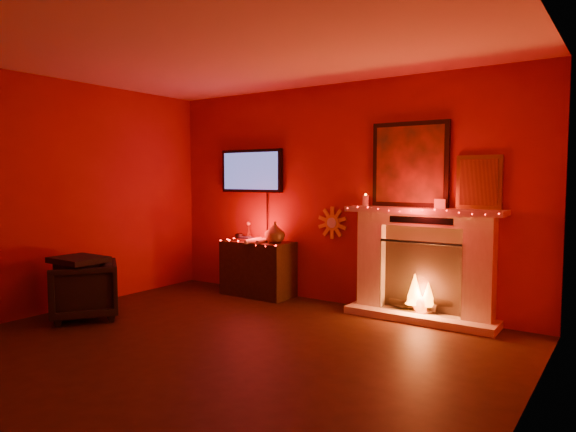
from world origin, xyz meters
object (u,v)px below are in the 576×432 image
(console_table, at_px, (259,266))
(armchair, at_px, (84,290))
(sunburst_clock, at_px, (332,223))
(fireplace, at_px, (423,254))
(tv, at_px, (252,171))

(console_table, xyz_separation_m, armchair, (-0.92, -1.98, -0.08))
(sunburst_clock, bearing_deg, console_table, -167.40)
(fireplace, distance_m, armchair, 3.76)
(console_table, bearing_deg, tv, 143.96)
(console_table, distance_m, armchair, 2.18)
(console_table, height_order, armchair, console_table)
(fireplace, bearing_deg, sunburst_clock, 175.63)
(tv, distance_m, sunburst_clock, 1.41)
(armchair, bearing_deg, tv, 108.86)
(sunburst_clock, xyz_separation_m, console_table, (-0.98, -0.22, -0.60))
(fireplace, height_order, console_table, fireplace)
(fireplace, height_order, tv, fireplace)
(fireplace, height_order, sunburst_clock, fireplace)
(fireplace, relative_size, tv, 1.76)
(fireplace, distance_m, tv, 2.61)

